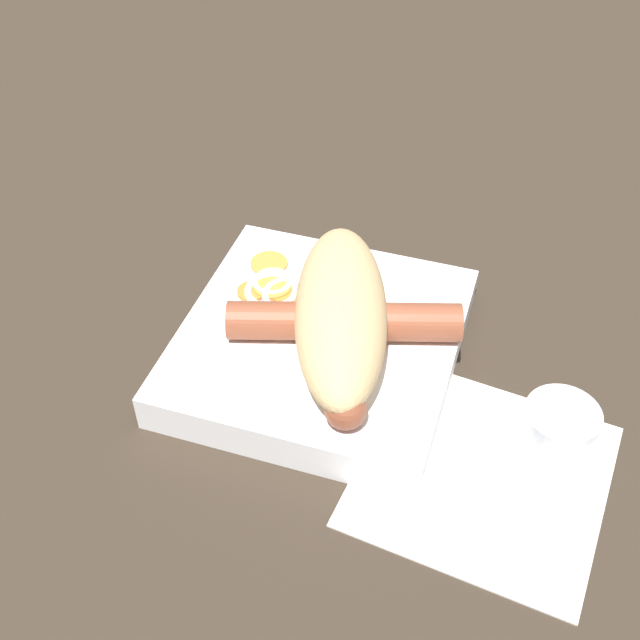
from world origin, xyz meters
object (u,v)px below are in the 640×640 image
object	(u,v)px
bread_roll	(339,316)
sausage	(345,320)
condiment_cup_near	(505,480)
condiment_cup_far	(560,425)
food_tray	(320,344)

from	to	relation	value
bread_roll	sausage	distance (m)	0.01
sausage	bread_roll	bearing A→B (deg)	-20.52
condiment_cup_near	condiment_cup_far	xyz separation A→B (m)	(-0.06, 0.03, 0.00)
sausage	condiment_cup_far	world-z (taller)	sausage
food_tray	sausage	distance (m)	0.03
sausage	condiment_cup_far	bearing A→B (deg)	82.44
food_tray	condiment_cup_near	size ratio (longest dim) A/B	3.99
food_tray	condiment_cup_near	xyz separation A→B (m)	(0.08, 0.15, -0.00)
food_tray	sausage	size ratio (longest dim) A/B	1.10
condiment_cup_far	bread_roll	bearing A→B (deg)	-95.12
bread_roll	condiment_cup_far	world-z (taller)	bread_roll
food_tray	condiment_cup_near	distance (m)	0.17
food_tray	bread_roll	world-z (taller)	bread_roll
bread_roll	condiment_cup_near	bearing A→B (deg)	61.84
sausage	condiment_cup_near	distance (m)	0.15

